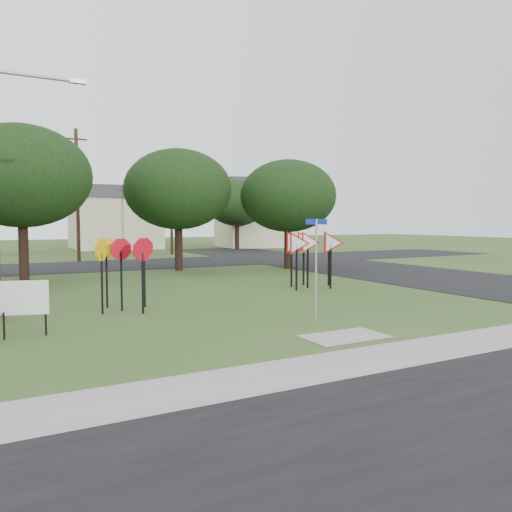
{
  "coord_description": "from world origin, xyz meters",
  "views": [
    {
      "loc": [
        -7.46,
        -11.77,
        2.78
      ],
      "look_at": [
        0.49,
        3.0,
        1.6
      ],
      "focal_mm": 35.0,
      "sensor_mm": 36.0,
      "label": 1
    }
  ],
  "objects": [
    {
      "name": "ground",
      "position": [
        0.0,
        0.0,
        0.0
      ],
      "size": [
        140.0,
        140.0,
        0.0
      ],
      "primitive_type": "plane",
      "color": "#2E4D1D"
    },
    {
      "name": "sidewalk",
      "position": [
        0.0,
        -4.2,
        0.01
      ],
      "size": [
        30.0,
        1.6,
        0.02
      ],
      "primitive_type": "cube",
      "color": "gray",
      "rests_on": "ground"
    },
    {
      "name": "planting_strip",
      "position": [
        0.0,
        -5.4,
        0.01
      ],
      "size": [
        30.0,
        0.8,
        0.02
      ],
      "primitive_type": "cube",
      "color": "#2E4D1D",
      "rests_on": "ground"
    },
    {
      "name": "street_right",
      "position": [
        12.0,
        10.0,
        0.01
      ],
      "size": [
        8.0,
        50.0,
        0.02
      ],
      "primitive_type": "cube",
      "color": "black",
      "rests_on": "ground"
    },
    {
      "name": "street_far",
      "position": [
        0.0,
        20.0,
        0.01
      ],
      "size": [
        60.0,
        8.0,
        0.02
      ],
      "primitive_type": "cube",
      "color": "black",
      "rests_on": "ground"
    },
    {
      "name": "curb_pad",
      "position": [
        0.0,
        -2.4,
        0.01
      ],
      "size": [
        2.0,
        1.2,
        0.02
      ],
      "primitive_type": "cube",
      "color": "gray",
      "rests_on": "ground"
    },
    {
      "name": "street_name_sign",
      "position": [
        0.41,
        -0.61,
        1.64
      ],
      "size": [
        0.55,
        0.25,
        2.83
      ],
      "color": "#9C9FA4",
      "rests_on": "ground"
    },
    {
      "name": "stop_sign_cluster",
      "position": [
        -3.8,
        3.68,
        1.7
      ],
      "size": [
        2.05,
        1.75,
        2.27
      ],
      "color": "black",
      "rests_on": "ground"
    },
    {
      "name": "yield_sign_cluster",
      "position": [
        4.38,
        5.45,
        1.78
      ],
      "size": [
        3.06,
        2.08,
        2.42
      ],
      "color": "black",
      "rests_on": "ground"
    },
    {
      "name": "info_board",
      "position": [
        -6.74,
        1.2,
        0.91
      ],
      "size": [
        1.06,
        0.33,
        1.36
      ],
      "color": "black",
      "rests_on": "ground"
    },
    {
      "name": "far_pole_a",
      "position": [
        -2.0,
        24.0,
        4.6
      ],
      "size": [
        1.4,
        0.24,
        9.0
      ],
      "color": "#472C20",
      "rests_on": "ground"
    },
    {
      "name": "far_pole_b",
      "position": [
        6.0,
        28.0,
        4.35
      ],
      "size": [
        1.4,
        0.24,
        8.5
      ],
      "color": "#472C20",
      "rests_on": "ground"
    },
    {
      "name": "house_mid",
      "position": [
        4.0,
        40.0,
        3.15
      ],
      "size": [
        8.4,
        8.4,
        6.2
      ],
      "color": "beige",
      "rests_on": "ground"
    },
    {
      "name": "house_right",
      "position": [
        18.0,
        36.0,
        3.65
      ],
      "size": [
        8.3,
        8.3,
        7.2
      ],
      "color": "beige",
      "rests_on": "ground"
    },
    {
      "name": "tree_near_left",
      "position": [
        -6.0,
        14.0,
        4.86
      ],
      "size": [
        6.4,
        6.4,
        7.27
      ],
      "color": "black",
      "rests_on": "ground"
    },
    {
      "name": "tree_near_mid",
      "position": [
        2.0,
        15.0,
        4.54
      ],
      "size": [
        6.0,
        6.0,
        6.8
      ],
      "color": "black",
      "rests_on": "ground"
    },
    {
      "name": "tree_near_right",
      "position": [
        8.0,
        13.0,
        4.22
      ],
      "size": [
        5.6,
        5.6,
        6.33
      ],
      "color": "black",
      "rests_on": "ground"
    },
    {
      "name": "tree_far_right",
      "position": [
        14.0,
        32.0,
        4.54
      ],
      "size": [
        6.0,
        6.0,
        6.8
      ],
      "color": "black",
      "rests_on": "ground"
    }
  ]
}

